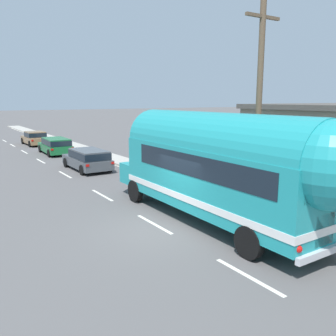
% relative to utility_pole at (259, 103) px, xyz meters
% --- Properties ---
extents(ground_plane, '(300.00, 300.00, 0.00)m').
position_rel_utility_pole_xyz_m(ground_plane, '(-4.50, 0.16, -4.42)').
color(ground_plane, '#565454').
extents(lane_markings, '(4.09, 80.00, 0.01)m').
position_rel_utility_pole_xyz_m(lane_markings, '(-1.71, 12.85, -4.42)').
color(lane_markings, silver).
rests_on(lane_markings, ground).
extents(sidewalk_slab, '(1.81, 90.00, 0.15)m').
position_rel_utility_pole_xyz_m(sidewalk_slab, '(0.36, 10.16, -4.35)').
color(sidewalk_slab, '#ADA89E').
rests_on(sidewalk_slab, ground).
extents(utility_pole, '(1.80, 0.24, 8.50)m').
position_rel_utility_pole_xyz_m(utility_pole, '(0.00, 0.00, 0.00)').
color(utility_pole, brown).
rests_on(utility_pole, ground).
extents(painted_bus, '(2.65, 11.58, 4.12)m').
position_rel_utility_pole_xyz_m(painted_bus, '(-2.53, -0.73, -2.12)').
color(painted_bus, teal).
rests_on(painted_bus, ground).
extents(car_lead, '(2.01, 4.59, 1.37)m').
position_rel_utility_pole_xyz_m(car_lead, '(-2.76, 11.98, -3.64)').
color(car_lead, '#474C51').
rests_on(car_lead, ground).
extents(car_second, '(2.10, 4.69, 1.37)m').
position_rel_utility_pole_xyz_m(car_second, '(-2.53, 20.08, -3.63)').
color(car_second, '#196633').
rests_on(car_second, ground).
extents(car_third, '(2.04, 4.54, 1.37)m').
position_rel_utility_pole_xyz_m(car_third, '(-2.45, 27.51, -3.69)').
color(car_third, olive).
rests_on(car_third, ground).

